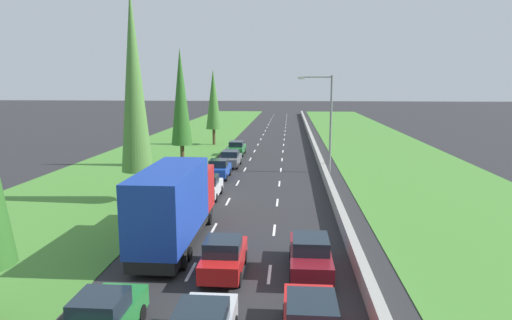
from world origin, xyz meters
TOP-DOWN VIEW (x-y plane):
  - ground_plane at (0.00, 60.00)m, footprint 300.00×300.00m
  - grass_verge_left at (-12.65, 60.00)m, footprint 14.00×140.00m
  - grass_verge_right at (14.35, 60.00)m, footprint 14.00×140.00m
  - median_barrier at (5.70, 60.00)m, footprint 0.44×120.00m
  - lane_markings at (0.00, 60.00)m, footprint 3.64×116.00m
  - green_hatchback_left_lane at (-3.33, 9.39)m, footprint 1.74×3.90m
  - blue_box_truck_left_lane at (-3.25, 18.28)m, footprint 2.46×9.40m
  - white_hatchback_left_lane at (-3.36, 27.97)m, footprint 1.74×3.90m
  - red_hatchback_centre_lane at (-0.23, 14.81)m, footprint 1.74×3.90m
  - blue_hatchback_left_lane at (-3.61, 34.81)m, footprint 1.74×3.90m
  - grey_sedan_left_lane at (-3.32, 40.45)m, footprint 1.82×4.50m
  - maroon_sedan_right_lane at (3.54, 15.45)m, footprint 1.82×4.50m
  - green_sedan_left_lane at (-3.60, 47.79)m, footprint 1.82×4.50m
  - poplar_tree_second at (-8.07, 26.65)m, footprint 2.16×2.16m
  - poplar_tree_third at (-8.22, 40.40)m, footprint 2.09×2.09m
  - poplar_tree_fourth at (-7.71, 56.36)m, footprint 2.05×2.05m
  - street_light_mast at (5.99, 38.26)m, footprint 3.20×0.28m

SIDE VIEW (x-z plane):
  - ground_plane at x=0.00m, z-range 0.00..0.00m
  - lane_markings at x=0.00m, z-range 0.00..0.01m
  - grass_verge_left at x=-12.65m, z-range 0.00..0.04m
  - grass_verge_right at x=14.35m, z-range 0.00..0.04m
  - median_barrier at x=5.70m, z-range 0.00..0.85m
  - grey_sedan_left_lane at x=-3.32m, z-range -0.01..1.63m
  - maroon_sedan_right_lane at x=3.54m, z-range -0.01..1.63m
  - green_sedan_left_lane at x=-3.60m, z-range -0.01..1.63m
  - green_hatchback_left_lane at x=-3.33m, z-range -0.02..1.70m
  - white_hatchback_left_lane at x=-3.36m, z-range -0.02..1.70m
  - red_hatchback_centre_lane at x=-0.23m, z-range -0.02..1.70m
  - blue_hatchback_left_lane at x=-3.61m, z-range -0.02..1.70m
  - blue_box_truck_left_lane at x=-3.25m, z-range 0.09..4.27m
  - street_light_mast at x=5.99m, z-range 0.73..9.73m
  - poplar_tree_fourth at x=-7.71m, z-range 1.05..11.24m
  - poplar_tree_third at x=-8.22m, z-range 1.05..12.77m
  - poplar_tree_second at x=-8.07m, z-range 1.05..15.64m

